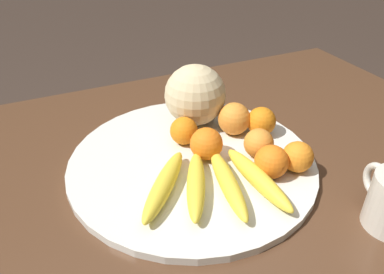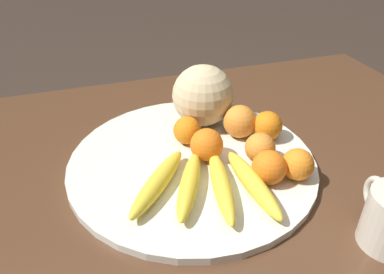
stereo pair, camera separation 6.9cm
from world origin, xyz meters
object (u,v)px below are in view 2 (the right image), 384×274
at_px(orange_front_left, 260,148).
at_px(orange_back_left, 207,145).
at_px(orange_mid_center, 240,122).
at_px(orange_back_right, 269,167).
at_px(orange_side_extra, 298,164).
at_px(kitchen_table, 213,211).
at_px(orange_front_right, 187,130).
at_px(orange_top_small, 267,126).
at_px(fruit_bowl, 192,162).
at_px(melon, 203,95).
at_px(banana_bunch, 205,183).

height_order(orange_front_left, orange_back_left, orange_back_left).
distance_m(orange_mid_center, orange_back_right, 0.15).
bearing_deg(orange_mid_center, orange_side_extra, -75.37).
xyz_separation_m(kitchen_table, orange_front_right, (-0.02, 0.10, 0.14)).
height_order(kitchen_table, orange_front_right, orange_front_right).
height_order(orange_back_left, orange_back_right, orange_back_left).
bearing_deg(orange_top_small, kitchen_table, -156.40).
relative_size(orange_front_left, orange_side_extra, 1.00).
bearing_deg(orange_mid_center, fruit_bowl, -157.57).
bearing_deg(orange_mid_center, kitchen_table, -134.89).
bearing_deg(fruit_bowl, orange_side_extra, -34.28).
height_order(orange_mid_center, orange_back_left, orange_mid_center).
relative_size(fruit_bowl, orange_mid_center, 6.92).
relative_size(melon, orange_back_right, 2.17).
bearing_deg(orange_front_right, orange_side_extra, -47.72).
xyz_separation_m(kitchen_table, orange_back_left, (-0.01, 0.03, 0.14)).
distance_m(orange_back_right, orange_side_extra, 0.05).
height_order(banana_bunch, orange_back_left, orange_back_left).
distance_m(kitchen_table, orange_mid_center, 0.19).
height_order(orange_back_right, orange_top_small, same).
bearing_deg(melon, orange_front_left, -71.54).
relative_size(banana_bunch, orange_front_left, 4.28).
distance_m(orange_mid_center, orange_back_left, 0.11).
bearing_deg(orange_back_right, orange_mid_center, 85.60).
bearing_deg(orange_front_left, banana_bunch, -158.26).
height_order(orange_front_left, orange_mid_center, orange_mid_center).
bearing_deg(orange_back_right, orange_side_extra, -5.91).
bearing_deg(orange_side_extra, banana_bunch, 174.74).
relative_size(orange_mid_center, orange_back_right, 1.12).
xyz_separation_m(orange_mid_center, orange_back_left, (-0.09, -0.06, -0.00)).
distance_m(fruit_bowl, melon, 0.16).
height_order(orange_front_left, orange_side_extra, same).
height_order(orange_top_small, orange_side_extra, orange_top_small).
distance_m(kitchen_table, orange_back_right, 0.17).
bearing_deg(banana_bunch, kitchen_table, 163.05).
distance_m(fruit_bowl, banana_bunch, 0.10).
bearing_deg(orange_top_small, orange_back_left, -168.46).
xyz_separation_m(melon, orange_front_left, (0.06, -0.17, -0.04)).
distance_m(orange_front_left, orange_back_left, 0.10).
bearing_deg(orange_mid_center, melon, 125.92).
bearing_deg(kitchen_table, orange_front_right, 104.52).
bearing_deg(melon, orange_side_extra, -67.67).
distance_m(orange_front_right, orange_back_right, 0.19).
bearing_deg(melon, kitchen_table, -100.91).
distance_m(melon, orange_back_left, 0.14).
relative_size(melon, banana_bunch, 0.54).
relative_size(orange_front_left, orange_back_right, 0.94).
xyz_separation_m(fruit_bowl, orange_front_right, (0.01, 0.06, 0.03)).
distance_m(fruit_bowl, orange_back_left, 0.05).
xyz_separation_m(orange_back_right, orange_side_extra, (0.05, -0.01, -0.00)).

